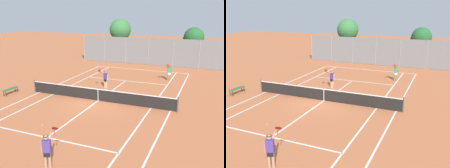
% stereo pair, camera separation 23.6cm
% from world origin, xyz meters
% --- Properties ---
extents(ground_plane, '(120.00, 120.00, 0.00)m').
position_xyz_m(ground_plane, '(0.00, 0.00, 0.00)').
color(ground_plane, '#BC663D').
extents(court_line_markings, '(11.10, 23.90, 0.01)m').
position_xyz_m(court_line_markings, '(0.00, 0.00, 0.00)').
color(court_line_markings, white).
rests_on(court_line_markings, ground).
extents(tennis_net, '(12.00, 0.10, 1.07)m').
position_xyz_m(tennis_net, '(0.00, 0.00, 0.51)').
color(tennis_net, '#474C47').
rests_on(tennis_net, ground).
extents(player_near_side, '(0.46, 0.88, 1.77)m').
position_xyz_m(player_near_side, '(1.77, -8.70, 0.93)').
color(player_near_side, tan).
rests_on(player_near_side, ground).
extents(player_far_left, '(0.81, 0.70, 1.77)m').
position_xyz_m(player_far_left, '(-0.86, 3.35, 0.93)').
color(player_far_left, '#D8A884').
rests_on(player_far_left, ground).
extents(player_far_right, '(0.50, 0.86, 1.77)m').
position_xyz_m(player_far_right, '(3.95, 8.07, 0.93)').
color(player_far_right, '#936B4C').
rests_on(player_far_right, ground).
extents(loose_tennis_ball_0, '(0.07, 0.07, 0.07)m').
position_xyz_m(loose_tennis_ball_0, '(3.78, 11.28, 0.03)').
color(loose_tennis_ball_0, '#D1DB33').
rests_on(loose_tennis_ball_0, ground).
extents(loose_tennis_ball_1, '(0.07, 0.07, 0.07)m').
position_xyz_m(loose_tennis_ball_1, '(-4.91, 11.22, 0.03)').
color(loose_tennis_ball_1, '#D1DB33').
rests_on(loose_tennis_ball_1, ground).
extents(loose_tennis_ball_2, '(0.07, 0.07, 0.07)m').
position_xyz_m(loose_tennis_ball_2, '(-1.21, -5.26, 0.03)').
color(loose_tennis_ball_2, '#D1DB33').
rests_on(loose_tennis_ball_2, ground).
extents(courtside_bench, '(0.36, 1.50, 0.47)m').
position_xyz_m(courtside_bench, '(-7.46, -1.24, 0.41)').
color(courtside_bench, '#2D6638').
rests_on(courtside_bench, ground).
extents(back_fence, '(18.80, 0.08, 3.49)m').
position_xyz_m(back_fence, '(0.00, 15.10, 1.74)').
color(back_fence, gray).
rests_on(back_fence, ground).
extents(tree_behind_left, '(3.13, 3.13, 5.75)m').
position_xyz_m(tree_behind_left, '(-5.20, 18.44, 4.11)').
color(tree_behind_left, brown).
rests_on(tree_behind_left, ground).
extents(tree_behind_right, '(2.74, 2.60, 4.78)m').
position_xyz_m(tree_behind_right, '(5.09, 18.11, 3.39)').
color(tree_behind_right, brown).
rests_on(tree_behind_right, ground).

